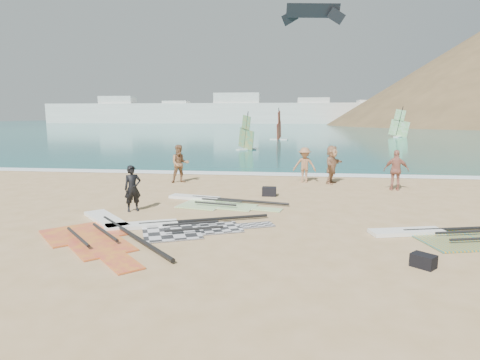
# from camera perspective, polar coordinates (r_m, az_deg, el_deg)

# --- Properties ---
(ground) EXTENTS (300.00, 300.00, 0.00)m
(ground) POSITION_cam_1_polar(r_m,az_deg,el_deg) (12.24, 0.77, -7.70)
(ground) COLOR tan
(ground) RESTS_ON ground
(sea) EXTENTS (300.00, 240.00, 0.06)m
(sea) POSITION_cam_1_polar(r_m,az_deg,el_deg) (143.69, 6.64, 7.81)
(sea) COLOR #0D4E5C
(sea) RESTS_ON ground
(surf_line) EXTENTS (300.00, 1.20, 0.04)m
(surf_line) POSITION_cam_1_polar(r_m,az_deg,el_deg) (24.24, 3.98, 0.78)
(surf_line) COLOR white
(surf_line) RESTS_ON ground
(far_town) EXTENTS (160.00, 8.00, 12.00)m
(far_town) POSITION_cam_1_polar(r_m,az_deg,el_deg) (162.53, 1.10, 9.62)
(far_town) COLOR white
(far_town) RESTS_ON ground
(rig_grey) EXTENTS (5.44, 3.34, 0.20)m
(rig_grey) POSITION_cam_1_polar(r_m,az_deg,el_deg) (12.97, -8.98, -6.62)
(rig_grey) COLOR #232426
(rig_grey) RESTS_ON ground
(rig_green) EXTENTS (5.17, 2.62, 0.20)m
(rig_green) POSITION_cam_1_polar(r_m,az_deg,el_deg) (16.45, -3.94, -3.12)
(rig_green) COLOR #76C533
(rig_green) RESTS_ON ground
(rig_orange) EXTENTS (5.41, 2.82, 0.20)m
(rig_orange) POSITION_cam_1_polar(r_m,az_deg,el_deg) (13.44, 27.45, -7.01)
(rig_orange) COLOR #FC9C0B
(rig_orange) RESTS_ON ground
(rig_red) EXTENTS (4.95, 5.59, 0.20)m
(rig_red) POSITION_cam_1_polar(r_m,az_deg,el_deg) (13.07, -18.96, -6.89)
(rig_red) COLOR red
(rig_red) RESTS_ON ground
(gear_bag_near) EXTENTS (0.62, 0.45, 0.39)m
(gear_bag_near) POSITION_cam_1_polar(r_m,az_deg,el_deg) (17.87, 4.17, -1.64)
(gear_bag_near) COLOR black
(gear_bag_near) RESTS_ON ground
(gear_bag_far) EXTENTS (0.64, 0.62, 0.32)m
(gear_bag_far) POSITION_cam_1_polar(r_m,az_deg,el_deg) (10.61, 24.63, -10.40)
(gear_bag_far) COLOR black
(gear_bag_far) RESTS_ON ground
(person_wetsuit) EXTENTS (0.75, 0.71, 1.73)m
(person_wetsuit) POSITION_cam_1_polar(r_m,az_deg,el_deg) (15.41, -15.03, -1.17)
(person_wetsuit) COLOR black
(person_wetsuit) RESTS_ON ground
(beachgoer_left) EXTENTS (1.20, 1.09, 2.01)m
(beachgoer_left) POSITION_cam_1_polar(r_m,az_deg,el_deg) (21.45, -8.54, 2.30)
(beachgoer_left) COLOR #946845
(beachgoer_left) RESTS_ON ground
(beachgoer_mid) EXTENTS (1.28, 0.83, 1.86)m
(beachgoer_mid) POSITION_cam_1_polar(r_m,az_deg,el_deg) (21.59, 9.16, 2.13)
(beachgoer_mid) COLOR #9F6D4A
(beachgoer_mid) RESTS_ON ground
(beachgoer_back) EXTENTS (1.17, 0.57, 1.93)m
(beachgoer_back) POSITION_cam_1_polar(r_m,az_deg,el_deg) (20.42, 21.32, 1.31)
(beachgoer_back) COLOR #B6705B
(beachgoer_back) RESTS_ON ground
(beachgoer_right) EXTENTS (1.29, 1.93, 2.00)m
(beachgoer_right) POSITION_cam_1_polar(r_m,az_deg,el_deg) (21.49, 12.91, 2.17)
(beachgoer_right) COLOR tan
(beachgoer_right) RESTS_ON ground
(windsurfer_left) EXTENTS (2.00, 1.97, 3.92)m
(windsurfer_left) POSITION_cam_1_polar(r_m,az_deg,el_deg) (40.59, 0.88, 5.91)
(windsurfer_left) COLOR white
(windsurfer_left) RESTS_ON ground
(windsurfer_centre) EXTENTS (2.59, 3.03, 4.56)m
(windsurfer_centre) POSITION_cam_1_polar(r_m,az_deg,el_deg) (57.15, 5.56, 6.99)
(windsurfer_centre) COLOR white
(windsurfer_centre) RESTS_ON ground
(windsurfer_right) EXTENTS (2.81, 2.68, 4.89)m
(windsurfer_right) POSITION_cam_1_polar(r_m,az_deg,el_deg) (68.57, 21.69, 6.82)
(windsurfer_right) COLOR white
(windsurfer_right) RESTS_ON ground
(kitesurf_kite) EXTENTS (7.51, 1.79, 2.45)m
(kitesurf_kite) POSITION_cam_1_polar(r_m,az_deg,el_deg) (52.02, 10.35, 22.40)
(kitesurf_kite) COLOR black
(kitesurf_kite) RESTS_ON ground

